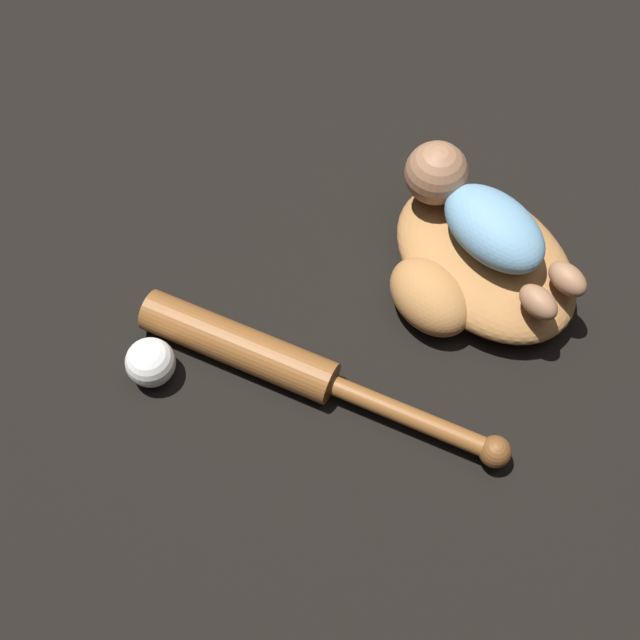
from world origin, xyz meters
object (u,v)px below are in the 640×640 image
object	(u,v)px
baseball_bat	(276,361)
baseball	(150,362)
baby_figure	(478,214)
baseball_glove	(476,266)

from	to	relation	value
baseball_bat	baseball	distance (m)	0.18
baby_figure	baseball	size ratio (longest dim) A/B	4.45
baseball_glove	baby_figure	world-z (taller)	baby_figure
baseball_glove	baseball_bat	xyz separation A→B (m)	(0.06, 0.33, -0.01)
baby_figure	baseball	distance (m)	0.51
baseball_glove	baseball	size ratio (longest dim) A/B	4.46
baseball	baseball_glove	bearing A→B (deg)	-109.65
baseball_glove	baseball	world-z (taller)	baseball_glove
baseball	baseball_bat	bearing A→B (deg)	-126.77
baseball_glove	baseball	bearing A→B (deg)	70.35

